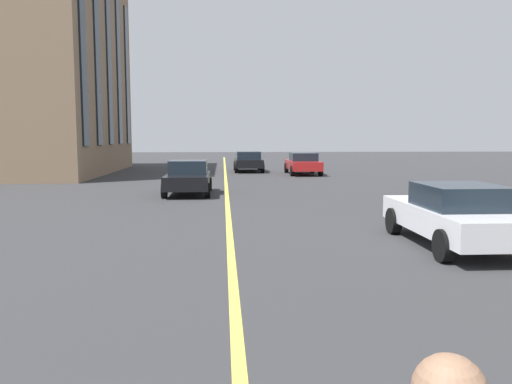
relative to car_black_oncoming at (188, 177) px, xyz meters
The scene contains 6 objects.
lane_centre_line 2.48m from the car_black_oncoming, 137.96° to the right, with size 80.00×0.16×0.01m.
car_black_oncoming is the anchor object (origin of this frame).
car_red_trailing 12.65m from the car_black_oncoming, 30.88° to the right, with size 4.40×1.95×1.37m.
car_black_far 14.18m from the car_black_oncoming, 12.99° to the right, with size 4.40×1.95×1.37m.
car_white_mid 12.44m from the car_black_oncoming, 148.54° to the right, with size 4.40×1.95×1.37m.
building_left_near 18.68m from the car_black_oncoming, 42.24° to the left, with size 15.73×12.08×13.48m.
Camera 1 is at (0.39, 0.15, 2.39)m, focal length 36.12 mm.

